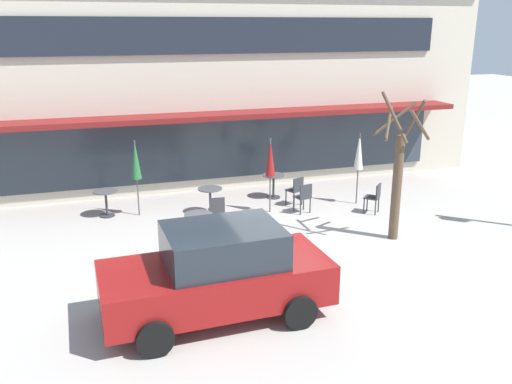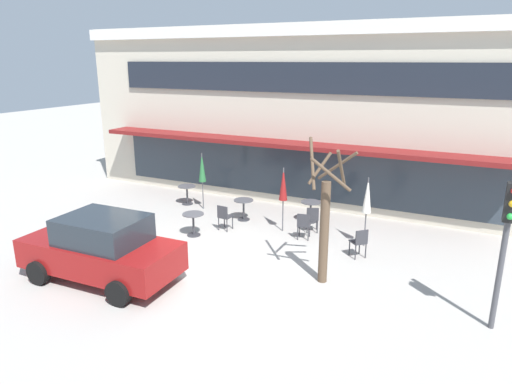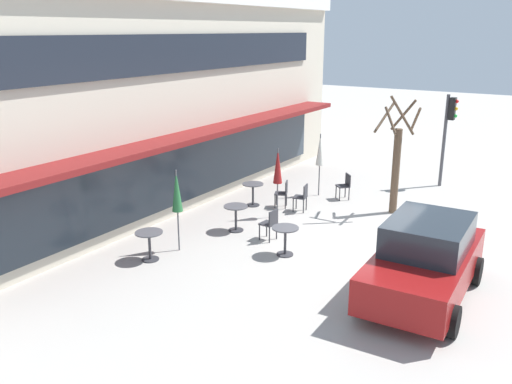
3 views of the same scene
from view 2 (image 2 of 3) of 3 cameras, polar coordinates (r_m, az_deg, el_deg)
ground_plane at (r=13.25m, az=-5.61°, el=-8.82°), size 80.00×80.00×0.00m
building_facade at (r=21.23m, az=8.50°, el=10.25°), size 19.19×9.10×6.88m
cafe_table_near_wall at (r=16.41m, az=-1.56°, el=-1.79°), size 0.70×0.70×0.76m
cafe_table_streetside at (r=16.31m, az=6.85°, el=-2.02°), size 0.70×0.70×0.76m
cafe_table_by_tree at (r=18.40m, az=-8.62°, el=0.03°), size 0.70×0.70×0.76m
cafe_table_mid_patio at (r=15.11m, az=-7.84°, el=-3.57°), size 0.70×0.70×0.76m
patio_umbrella_green_folded at (r=14.19m, az=13.75°, el=-0.47°), size 0.28×0.28×2.20m
patio_umbrella_cream_folded at (r=17.47m, az=-6.75°, el=3.01°), size 0.28×0.28×2.20m
patio_umbrella_corner_open at (r=15.05m, az=3.43°, el=0.93°), size 0.28×0.28×2.20m
cafe_chair_0 at (r=13.66m, az=12.81°, el=-5.98°), size 0.57×0.57×0.89m
cafe_chair_1 at (r=15.36m, az=7.06°, el=-3.16°), size 0.52×0.52×0.89m
cafe_chair_2 at (r=15.44m, az=-3.99°, el=-2.97°), size 0.43×0.43×0.89m
cafe_chair_3 at (r=14.72m, az=5.97°, el=-3.99°), size 0.47×0.47×0.89m
parked_sedan at (r=12.58m, az=-18.74°, el=-6.69°), size 4.25×2.12×1.76m
street_tree at (r=11.66m, az=8.62°, el=-3.52°), size 1.24×1.37×3.77m
traffic_light_pole at (r=10.50m, az=28.88°, el=-4.19°), size 0.26×0.44×3.40m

